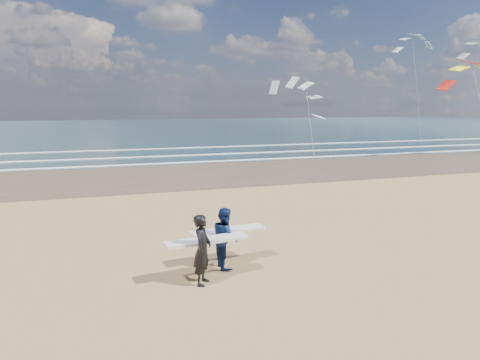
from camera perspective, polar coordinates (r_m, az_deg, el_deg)
name	(u,v)px	position (r m, az deg, el deg)	size (l,w,h in m)	color
wet_sand_strip	(394,162)	(35.83, 19.87, 2.22)	(220.00, 12.00, 0.01)	#4D4129
ocean	(216,127)	(84.93, -3.23, 7.01)	(220.00, 100.00, 0.02)	#172D33
foam_breakers	(329,149)	(44.15, 11.80, 4.04)	(220.00, 11.70, 0.05)	white
surfer_near	(203,248)	(11.01, -4.96, -9.07)	(2.25, 1.13, 1.82)	black
surfer_far	(225,237)	(12.08, -1.97, -7.60)	(2.24, 1.14, 1.72)	#0C1A45
kite_0	(479,95)	(40.90, 29.24, 9.85)	(6.21, 4.78, 9.23)	slate
kite_1	(308,105)	(41.97, 9.05, 9.84)	(6.60, 4.83, 7.60)	slate
kite_5	(416,79)	(56.74, 22.42, 12.32)	(5.44, 4.70, 13.96)	slate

